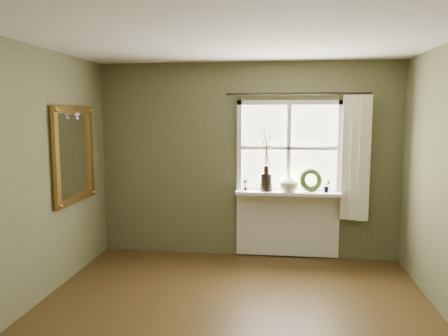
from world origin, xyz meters
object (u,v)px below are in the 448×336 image
Objects in this scene: dark_jug at (266,182)px; gilt_mirror at (74,154)px; cream_vase at (289,182)px; wreath at (311,183)px.

dark_jug is 0.21× the size of gilt_mirror.
gilt_mirror is at bearing -161.90° from cream_vase.
wreath is 2.97m from gilt_mirror.
gilt_mirror reaches higher than cream_vase.
cream_vase is 2.69m from gilt_mirror.
dark_jug is at bearing 20.31° from gilt_mirror.
wreath is (0.28, 0.04, -0.01)m from cream_vase.
cream_vase is (0.29, 0.00, 0.01)m from dark_jug.
cream_vase is at bearing 18.10° from gilt_mirror.
dark_jug is 0.76× the size of wreath.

